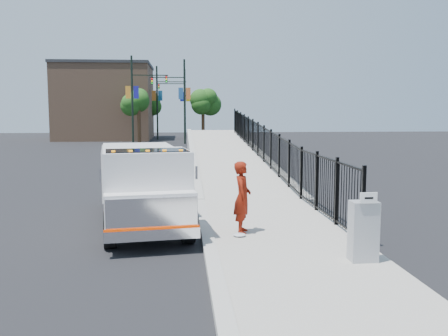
{
  "coord_description": "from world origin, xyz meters",
  "views": [
    {
      "loc": [
        -0.62,
        -13.03,
        3.23
      ],
      "look_at": [
        0.66,
        2.0,
        1.47
      ],
      "focal_mm": 40.0,
      "sensor_mm": 36.0,
      "label": 1
    }
  ],
  "objects": [
    {
      "name": "curb",
      "position": [
        0.0,
        -2.0,
        0.08
      ],
      "size": [
        0.3,
        12.0,
        0.16
      ],
      "primitive_type": "cube",
      "color": "#ADAAA3",
      "rests_on": "ground"
    },
    {
      "name": "light_pole_3",
      "position": [
        -0.47,
        46.4,
        4.36
      ],
      "size": [
        3.77,
        0.22,
        8.0
      ],
      "color": "black",
      "rests_on": "ground"
    },
    {
      "name": "tree_2",
      "position": [
        -4.38,
        47.36,
        3.94
      ],
      "size": [
        2.55,
        2.55,
        5.27
      ],
      "color": "#382314",
      "rests_on": "ground"
    },
    {
      "name": "ramp",
      "position": [
        2.12,
        16.0,
        0.0
      ],
      "size": [
        3.95,
        24.06,
        3.19
      ],
      "primitive_type": "cube",
      "rotation": [
        0.06,
        0.0,
        0.0
      ],
      "color": "#9E998E",
      "rests_on": "ground"
    },
    {
      "name": "tree_0",
      "position": [
        -4.76,
        36.72,
        3.92
      ],
      "size": [
        2.29,
        2.29,
        5.14
      ],
      "color": "#382314",
      "rests_on": "ground"
    },
    {
      "name": "truck",
      "position": [
        -1.74,
        1.02,
        1.29
      ],
      "size": [
        3.07,
        6.93,
        2.29
      ],
      "rotation": [
        0.0,
        0.0,
        0.15
      ],
      "color": "black",
      "rests_on": "ground"
    },
    {
      "name": "sidewalk",
      "position": [
        1.93,
        -2.0,
        0.06
      ],
      "size": [
        3.55,
        12.0,
        0.12
      ],
      "primitive_type": "cube",
      "color": "#9E998E",
      "rests_on": "ground"
    },
    {
      "name": "debris",
      "position": [
        0.78,
        -1.05,
        0.16
      ],
      "size": [
        0.32,
        0.32,
        0.08
      ],
      "primitive_type": "ellipsoid",
      "color": "silver",
      "rests_on": "sidewalk"
    },
    {
      "name": "utility_cabinet",
      "position": [
        3.1,
        -3.25,
        0.75
      ],
      "size": [
        0.55,
        0.4,
        1.25
      ],
      "primitive_type": "cube",
      "color": "gray",
      "rests_on": "sidewalk"
    },
    {
      "name": "arrow_sign",
      "position": [
        3.1,
        -3.47,
        1.48
      ],
      "size": [
        0.35,
        0.04,
        0.22
      ],
      "primitive_type": "cube",
      "color": "white",
      "rests_on": "utility_cabinet"
    },
    {
      "name": "worker",
      "position": [
        0.9,
        -0.65,
        1.03
      ],
      "size": [
        0.54,
        0.73,
        1.82
      ],
      "primitive_type": "imported",
      "rotation": [
        0.0,
        0.0,
        1.4
      ],
      "color": "maroon",
      "rests_on": "sidewalk"
    },
    {
      "name": "iron_fence",
      "position": [
        3.55,
        12.0,
        0.9
      ],
      "size": [
        0.1,
        28.0,
        1.8
      ],
      "primitive_type": "cube",
      "color": "black",
      "rests_on": "ground"
    },
    {
      "name": "light_pole_2",
      "position": [
        -2.93,
        42.45,
        4.36
      ],
      "size": [
        3.78,
        0.22,
        8.0
      ],
      "color": "black",
      "rests_on": "ground"
    },
    {
      "name": "ground",
      "position": [
        0.0,
        0.0,
        0.0
      ],
      "size": [
        120.0,
        120.0,
        0.0
      ],
      "primitive_type": "plane",
      "color": "black",
      "rests_on": "ground"
    },
    {
      "name": "light_pole_0",
      "position": [
        -4.64,
        32.16,
        4.36
      ],
      "size": [
        3.77,
        0.22,
        8.0
      ],
      "color": "black",
      "rests_on": "ground"
    },
    {
      "name": "tree_1",
      "position": [
        1.69,
        40.28,
        3.91
      ],
      "size": [
        2.21,
        2.21,
        5.11
      ],
      "color": "#382314",
      "rests_on": "ground"
    },
    {
      "name": "building",
      "position": [
        -9.0,
        44.0,
        4.0
      ],
      "size": [
        10.0,
        10.0,
        8.0
      ],
      "primitive_type": "cube",
      "color": "#8C664C",
      "rests_on": "ground"
    },
    {
      "name": "light_pole_1",
      "position": [
        -0.6,
        35.04,
        4.36
      ],
      "size": [
        3.77,
        0.22,
        8.0
      ],
      "color": "black",
      "rests_on": "ground"
    }
  ]
}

